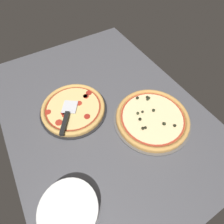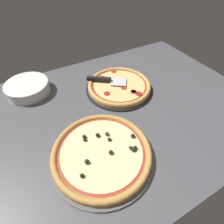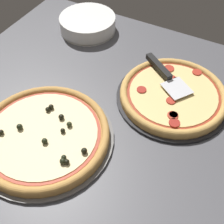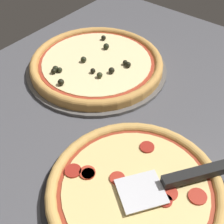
{
  "view_description": "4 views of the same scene",
  "coord_description": "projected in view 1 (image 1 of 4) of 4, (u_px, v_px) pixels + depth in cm",
  "views": [
    {
      "loc": [
        55.51,
        -25.29,
        81.31
      ],
      "look_at": [
        7.68,
        3.13,
        3.0
      ],
      "focal_mm": 28.0,
      "sensor_mm": 36.0,
      "label": 1
    },
    {
      "loc": [
        35.82,
        54.61,
        63.01
      ],
      "look_at": [
        7.68,
        3.13,
        3.0
      ],
      "focal_mm": 28.0,
      "sensor_mm": 36.0,
      "label": 2
    },
    {
      "loc": [
        -22.83,
        60.29,
        76.35
      ],
      "look_at": [
        7.68,
        3.13,
        3.0
      ],
      "focal_mm": 50.0,
      "sensor_mm": 36.0,
      "label": 3
    },
    {
      "loc": [
        -35.82,
        -31.56,
        56.49
      ],
      "look_at": [
        7.68,
        3.13,
        3.0
      ],
      "focal_mm": 50.0,
      "sensor_mm": 36.0,
      "label": 4
    }
  ],
  "objects": [
    {
      "name": "pizza_pan_front",
      "position": [
        74.0,
        110.0,
        1.0
      ],
      "size": [
        38.01,
        38.01,
        1.0
      ],
      "primitive_type": "cylinder",
      "color": "black",
      "rests_on": "ground_plane"
    },
    {
      "name": "ground_plane",
      "position": [
        101.0,
        110.0,
        1.03
      ],
      "size": [
        141.91,
        104.5,
        3.6
      ],
      "primitive_type": "cube",
      "color": "#4C4C51"
    },
    {
      "name": "pizza_pan_back",
      "position": [
        152.0,
        120.0,
        0.96
      ],
      "size": [
        42.15,
        42.15,
        1.0
      ],
      "primitive_type": "cylinder",
      "color": "#565451",
      "rests_on": "ground_plane"
    },
    {
      "name": "pizza_back",
      "position": [
        152.0,
        118.0,
        0.95
      ],
      "size": [
        39.62,
        39.62,
        4.07
      ],
      "color": "#C68E47",
      "rests_on": "pizza_pan_back"
    },
    {
      "name": "serving_spatula",
      "position": [
        66.0,
        119.0,
        0.91
      ],
      "size": [
        21.4,
        17.03,
        2.0
      ],
      "color": "silver",
      "rests_on": "pizza_front"
    },
    {
      "name": "pizza_front",
      "position": [
        73.0,
        108.0,
        0.98
      ],
      "size": [
        35.73,
        35.73,
        2.88
      ],
      "color": "tan",
      "rests_on": "pizza_pan_front"
    },
    {
      "name": "plate_stack",
      "position": [
        69.0,
        210.0,
        0.68
      ],
      "size": [
        23.26,
        23.26,
        6.3
      ],
      "color": "white",
      "rests_on": "ground_plane"
    }
  ]
}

